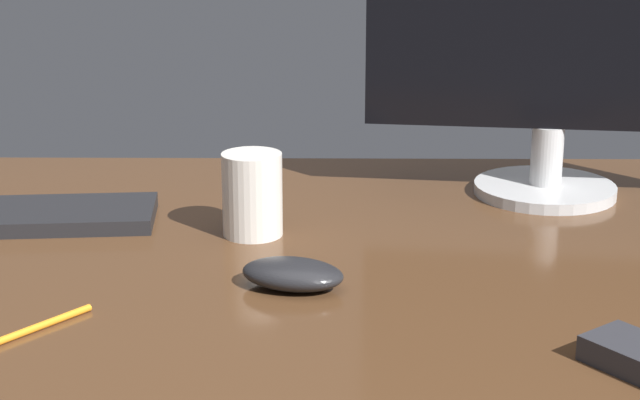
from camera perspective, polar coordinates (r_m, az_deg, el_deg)
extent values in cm
cube|color=#4C301C|center=(120.20, -1.31, -3.37)|extent=(140.00, 84.00, 2.00)
cylinder|color=#BBBBBB|center=(144.82, 12.02, 0.58)|extent=(18.84, 18.84, 1.46)
cylinder|color=#BBBBBB|center=(143.58, 12.13, 2.36)|extent=(4.23, 4.23, 7.88)
ellipsoid|color=black|center=(109.84, -1.57, -4.01)|extent=(12.24, 9.35, 3.01)
cylinder|color=silver|center=(124.92, -3.67, 0.30)|extent=(7.14, 7.14, 9.98)
cylinder|color=orange|center=(103.36, -15.30, -6.74)|extent=(9.19, 11.04, 0.71)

